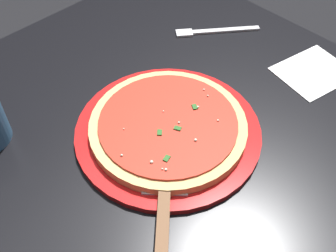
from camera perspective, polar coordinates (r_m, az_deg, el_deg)
restaurant_table at (r=0.86m, az=-1.32°, el=-5.68°), size 0.85×0.82×0.72m
serving_plate at (r=0.72m, az=0.00°, el=-0.76°), size 0.32×0.32×0.01m
pizza at (r=0.71m, az=0.00°, el=0.04°), size 0.27×0.27×0.02m
pizza_server at (r=0.62m, az=-0.57°, el=-11.14°), size 0.19×0.18×0.01m
napkin_folded_right at (r=0.89m, az=19.20°, el=6.96°), size 0.16×0.14×0.00m
fork at (r=0.95m, az=6.07°, el=12.73°), size 0.16×0.13×0.00m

